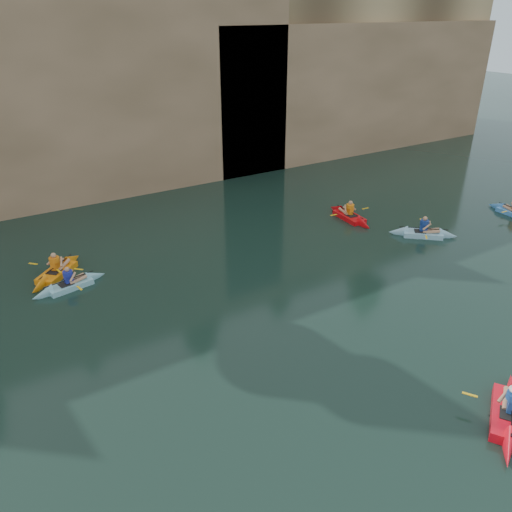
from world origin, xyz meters
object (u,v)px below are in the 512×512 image
main_kayaker (510,414)px  kayaker_orange (57,272)px  kayaker_ltblue_near (423,233)px  kayaker_red_far (349,216)px

main_kayaker → kayaker_orange: 17.90m
kayaker_orange → kayaker_ltblue_near: size_ratio=1.00×
kayaker_orange → kayaker_red_far: 15.20m
main_kayaker → kayaker_ltblue_near: (7.71, 10.05, -0.03)m
kayaker_red_far → kayaker_ltblue_near: bearing=-152.1°
kayaker_orange → kayaker_red_far: size_ratio=0.85×
main_kayaker → kayaker_ltblue_near: size_ratio=1.23×
kayaker_ltblue_near → kayaker_red_far: 4.06m
main_kayaker → kayaker_red_far: (6.07, 13.76, -0.03)m
kayaker_orange → kayaker_red_far: kayaker_orange is taller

